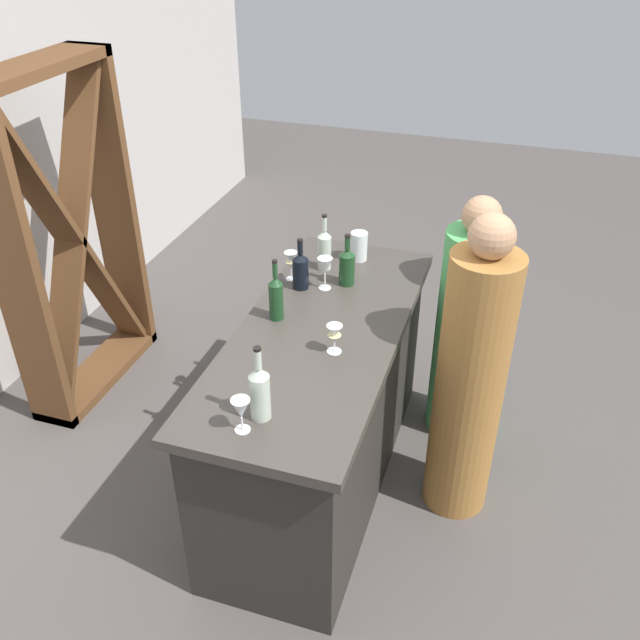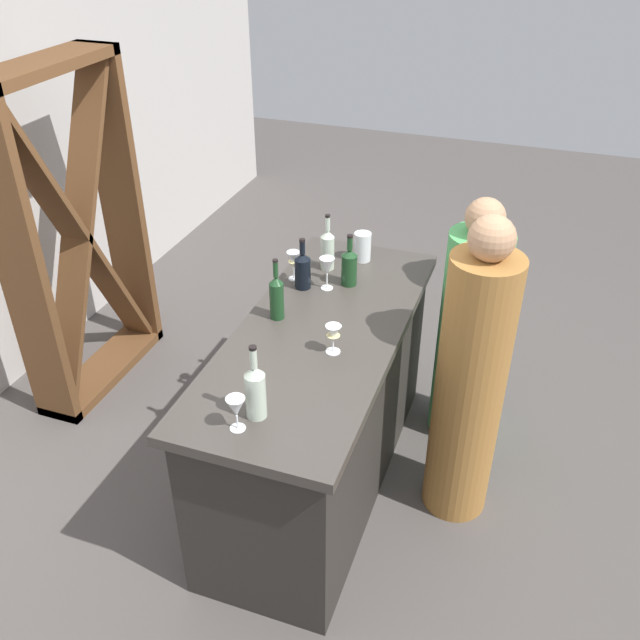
{
  "view_description": "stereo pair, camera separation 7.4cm",
  "coord_description": "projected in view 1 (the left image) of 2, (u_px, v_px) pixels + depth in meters",
  "views": [
    {
      "loc": [
        -2.55,
        -0.82,
        2.75
      ],
      "look_at": [
        0.0,
        0.0,
        1.02
      ],
      "focal_mm": 38.56,
      "sensor_mm": 36.0,
      "label": 1
    },
    {
      "loc": [
        -2.53,
        -0.89,
        2.75
      ],
      "look_at": [
        0.0,
        0.0,
        1.02
      ],
      "focal_mm": 38.56,
      "sensor_mm": 36.0,
      "label": 2
    }
  ],
  "objects": [
    {
      "name": "wine_bottle_second_left_olive_green",
      "position": [
        276.0,
        297.0,
        3.24
      ],
      "size": [
        0.07,
        0.07,
        0.31
      ],
      "color": "#193D1E",
      "rests_on": "bar_counter"
    },
    {
      "name": "person_left_guest",
      "position": [
        466.0,
        330.0,
        3.76
      ],
      "size": [
        0.42,
        0.42,
        1.45
      ],
      "rotation": [
        0.0,
        0.0,
        1.86
      ],
      "color": "#4CA559",
      "rests_on": "ground"
    },
    {
      "name": "wine_glass_far_left",
      "position": [
        291.0,
        261.0,
        3.56
      ],
      "size": [
        0.07,
        0.07,
        0.16
      ],
      "color": "white",
      "rests_on": "bar_counter"
    },
    {
      "name": "person_center_guest",
      "position": [
        470.0,
        383.0,
        3.22
      ],
      "size": [
        0.39,
        0.39,
        1.62
      ],
      "rotation": [
        0.0,
        0.0,
        1.36
      ],
      "color": "#9E6B33",
      "rests_on": "ground"
    },
    {
      "name": "wine_glass_near_right",
      "position": [
        325.0,
        267.0,
        3.47
      ],
      "size": [
        0.08,
        0.08,
        0.17
      ],
      "color": "white",
      "rests_on": "bar_counter"
    },
    {
      "name": "water_pitcher",
      "position": [
        359.0,
        246.0,
        3.76
      ],
      "size": [
        0.09,
        0.09,
        0.16
      ],
      "color": "silver",
      "rests_on": "bar_counter"
    },
    {
      "name": "ground_plane",
      "position": [
        320.0,
        477.0,
        3.75
      ],
      "size": [
        12.0,
        12.0,
        0.0
      ],
      "primitive_type": "plane",
      "color": "#4C4744"
    },
    {
      "name": "wine_bottle_rightmost_clear_pale",
      "position": [
        324.0,
        248.0,
        3.66
      ],
      "size": [
        0.07,
        0.07,
        0.31
      ],
      "color": "#B7C6B2",
      "rests_on": "bar_counter"
    },
    {
      "name": "wine_glass_near_center",
      "position": [
        241.0,
        409.0,
        2.58
      ],
      "size": [
        0.08,
        0.08,
        0.15
      ],
      "color": "white",
      "rests_on": "bar_counter"
    },
    {
      "name": "bar_counter",
      "position": [
        320.0,
        408.0,
        3.48
      ],
      "size": [
        1.83,
        0.75,
        0.97
      ],
      "color": "#2A2723",
      "rests_on": "ground"
    },
    {
      "name": "wine_bottle_leftmost_clear_pale",
      "position": [
        260.0,
        391.0,
        2.63
      ],
      "size": [
        0.08,
        0.08,
        0.33
      ],
      "color": "#B7C6B2",
      "rests_on": "bar_counter"
    },
    {
      "name": "wine_rack",
      "position": [
        71.0,
        240.0,
        3.97
      ],
      "size": [
        1.0,
        0.28,
        1.98
      ],
      "color": "brown",
      "rests_on": "ground"
    },
    {
      "name": "wine_bottle_second_right_olive_green",
      "position": [
        346.0,
        265.0,
        3.52
      ],
      "size": [
        0.08,
        0.08,
        0.28
      ],
      "color": "#193D1E",
      "rests_on": "bar_counter"
    },
    {
      "name": "wine_bottle_center_near_black",
      "position": [
        301.0,
        270.0,
        3.49
      ],
      "size": [
        0.08,
        0.08,
        0.27
      ],
      "color": "black",
      "rests_on": "bar_counter"
    },
    {
      "name": "wine_glass_near_left",
      "position": [
        334.0,
        334.0,
        3.01
      ],
      "size": [
        0.07,
        0.07,
        0.14
      ],
      "color": "white",
      "rests_on": "bar_counter"
    }
  ]
}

